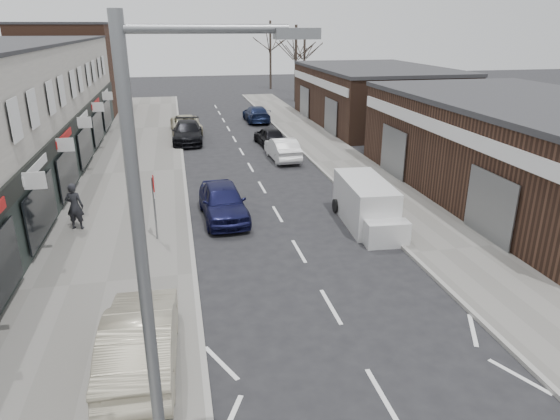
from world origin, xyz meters
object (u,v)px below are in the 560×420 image
warning_sign (154,188)px  sedan_on_pavement (141,338)px  parked_car_right_a (283,149)px  parked_car_left_b (187,132)px  parked_car_left_c (186,125)px  street_lamp (161,307)px  parked_car_left_a (223,201)px  white_van (366,205)px  parked_car_right_c (256,114)px  pedestrian (75,206)px  parked_car_right_b (270,136)px

warning_sign → sedan_on_pavement: bearing=-91.6°
sedan_on_pavement → parked_car_right_a: sedan_on_pavement is taller
parked_car_left_b → parked_car_left_c: (-0.00, 3.22, -0.06)m
street_lamp → warning_sign: 13.04m
warning_sign → parked_car_left_a: bearing=36.0°
white_van → parked_car_left_b: white_van is taller
street_lamp → parked_car_left_b: size_ratio=1.57×
street_lamp → parked_car_right_a: size_ratio=1.90×
street_lamp → parked_car_right_c: 38.35m
pedestrian → parked_car_right_b: size_ratio=0.50×
sedan_on_pavement → street_lamp: bearing=101.6°
warning_sign → pedestrian: (-3.26, 1.74, -1.11)m
warning_sign → parked_car_right_b: (7.36, 15.51, -1.54)m
parked_car_left_c → parked_car_right_b: 7.69m
street_lamp → parked_car_right_a: 25.43m
parked_car_left_c → parked_car_left_a: bearing=-89.3°
warning_sign → parked_car_right_a: warning_sign is taller
warning_sign → pedestrian: size_ratio=1.39×
pedestrian → parked_car_right_b: bearing=-114.2°
parked_car_right_c → parked_car_left_c: bearing=31.7°
parked_car_left_a → parked_car_right_b: bearing=68.5°
parked_car_right_c → pedestrian: bearing=63.6°
street_lamp → white_van: street_lamp is taller
parked_car_right_a → parked_car_right_b: 4.11m
sedan_on_pavement → parked_car_left_a: (2.96, 9.83, -0.11)m
street_lamp → pedestrian: 15.46m
pedestrian → street_lamp: bearing=118.4°
street_lamp → parked_car_right_c: bearing=79.0°
parked_car_left_b → parked_car_right_b: 5.97m
warning_sign → parked_car_left_b: bearing=84.3°
warning_sign → white_van: size_ratio=0.55×
parked_car_left_a → parked_car_right_a: parked_car_left_a is taller
parked_car_left_b → parked_car_right_c: parked_car_left_b is taller
warning_sign → sedan_on_pavement: size_ratio=0.58×
parked_car_right_a → parked_car_left_a: bearing=61.6°
parked_car_left_c → parked_car_right_c: (6.15, 3.86, 0.01)m
warning_sign → street_lamp: bearing=-87.2°
parked_car_right_b → warning_sign: bearing=59.3°
parked_car_left_b → parked_car_right_a: bearing=-45.1°
street_lamp → warning_sign: (-0.63, 12.80, -2.42)m
warning_sign → parked_car_right_c: warning_sign is taller
white_van → pedestrian: 11.94m
street_lamp → parked_car_left_c: (1.13, 33.59, -3.94)m
parked_car_left_a → white_van: bearing=-21.3°
parked_car_left_a → warning_sign: bearing=-146.7°
white_van → parked_car_left_c: white_van is taller
warning_sign → parked_car_left_b: 17.72m
warning_sign → parked_car_left_a: warning_sign is taller
warning_sign → parked_car_left_b: (1.76, 17.57, -1.46)m
parked_car_left_c → parked_car_right_c: parked_car_right_c is taller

